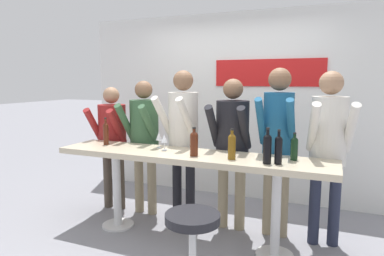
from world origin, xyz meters
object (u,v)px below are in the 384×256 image
object	(u,v)px
person_center_left	(183,128)
wine_bottle_5	(106,133)
tasting_table	(189,166)
person_right	(328,139)
wine_bottle_3	(194,143)
wine_bottle_1	(294,147)
wine_glass_0	(159,137)
person_far_left	(112,135)
person_center	(232,138)
wine_bottle_4	(267,147)
person_left	(144,132)
person_center_right	(278,132)
wine_bottle_2	(232,145)
bar_stool	(193,239)
wine_bottle_0	(278,148)
wine_glass_1	(164,139)

from	to	relation	value
person_center_left	wine_bottle_5	xyz separation A→B (m)	(-0.80, -0.37, -0.04)
tasting_table	person_right	distance (m)	1.41
wine_bottle_3	wine_bottle_1	bearing A→B (deg)	11.98
person_right	wine_glass_0	world-z (taller)	person_right
person_far_left	person_center_left	size ratio (longest dim) A/B	0.89
wine_bottle_1	wine_glass_0	bearing A→B (deg)	178.95
person_center	person_right	distance (m)	0.99
person_far_left	wine_bottle_4	size ratio (longest dim) A/B	4.84
person_left	person_center_right	distance (m)	1.62
person_left	wine_glass_0	bearing A→B (deg)	-38.44
wine_bottle_1	wine_bottle_2	xyz separation A→B (m)	(-0.55, -0.19, 0.01)
person_center_left	bar_stool	bearing A→B (deg)	-53.55
tasting_table	wine_bottle_3	size ratio (longest dim) A/B	10.03
person_center	wine_bottle_3	size ratio (longest dim) A/B	5.88
tasting_table	wine_glass_0	xyz separation A→B (m)	(-0.41, 0.13, 0.25)
wine_bottle_1	wine_glass_0	size ratio (longest dim) A/B	1.47
person_center	wine_bottle_5	xyz separation A→B (m)	(-1.39, -0.39, 0.03)
bar_stool	person_center_left	xyz separation A→B (m)	(-0.63, 1.23, 0.68)
person_center_right	wine_glass_0	size ratio (longest dim) A/B	10.14
person_right	tasting_table	bearing A→B (deg)	-171.32
bar_stool	wine_glass_0	world-z (taller)	wine_glass_0
wine_glass_0	wine_bottle_1	bearing A→B (deg)	-1.05
tasting_table	wine_bottle_5	distance (m)	1.10
wine_glass_0	wine_bottle_4	bearing A→B (deg)	-12.08
person_center	wine_bottle_5	size ratio (longest dim) A/B	5.33
wine_bottle_2	wine_glass_0	xyz separation A→B (m)	(-0.89, 0.22, -0.01)
person_far_left	person_center_left	world-z (taller)	person_center_left
person_left	person_center	world-z (taller)	person_center
tasting_table	person_left	distance (m)	0.96
person_right	person_center_right	bearing A→B (deg)	168.08
wine_bottle_0	wine_bottle_5	size ratio (longest dim) A/B	0.99
person_far_left	tasting_table	bearing A→B (deg)	-21.73
person_far_left	wine_bottle_0	distance (m)	2.25
person_center_right	wine_bottle_1	size ratio (longest dim) A/B	6.89
wine_bottle_4	wine_glass_1	size ratio (longest dim) A/B	1.85
person_left	wine_bottle_5	distance (m)	0.49
tasting_table	person_center_left	xyz separation A→B (m)	(-0.26, 0.44, 0.31)
tasting_table	wine_bottle_1	xyz separation A→B (m)	(1.02, 0.11, 0.25)
wine_glass_1	wine_bottle_5	bearing A→B (deg)	178.26
person_far_left	wine_glass_1	size ratio (longest dim) A/B	8.94
person_center_left	wine_bottle_5	size ratio (longest dim) A/B	5.64
wine_glass_1	wine_bottle_0	bearing A→B (deg)	-6.68
tasting_table	person_center	size ratio (longest dim) A/B	1.71
wine_bottle_4	person_center_right	bearing A→B (deg)	90.04
bar_stool	wine_bottle_5	size ratio (longest dim) A/B	2.03
tasting_table	person_center_left	bearing A→B (deg)	120.89
person_center	wine_glass_1	world-z (taller)	person_center
person_left	wine_bottle_5	world-z (taller)	person_left
bar_stool	wine_glass_1	bearing A→B (deg)	128.89
wine_bottle_4	wine_bottle_5	xyz separation A→B (m)	(-1.88, 0.19, -0.01)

